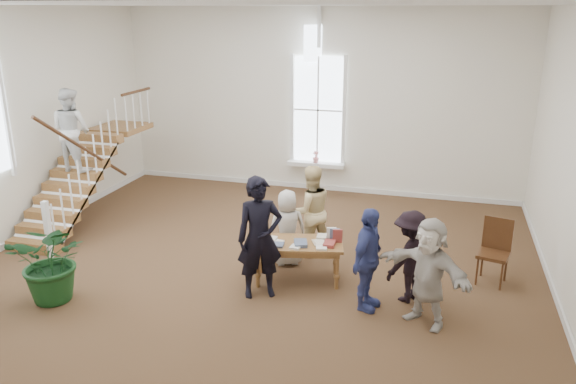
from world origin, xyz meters
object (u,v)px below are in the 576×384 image
(police_officer, at_px, (260,238))
(person_yellow, at_px, (310,211))
(woman_cluster_a, at_px, (368,260))
(floor_plant, at_px, (53,261))
(library_table, at_px, (296,247))
(woman_cluster_c, at_px, (428,272))
(side_chair, at_px, (495,247))
(elderly_woman, at_px, (287,228))
(woman_cluster_b, at_px, (410,256))

(police_officer, distance_m, person_yellow, 1.80)
(woman_cluster_a, distance_m, floor_plant, 4.90)
(library_table, distance_m, woman_cluster_a, 1.42)
(person_yellow, xyz_separation_m, woman_cluster_c, (2.21, -1.91, -0.05))
(police_officer, relative_size, side_chair, 1.79)
(police_officer, xyz_separation_m, woman_cluster_a, (1.71, 0.04, -0.18))
(elderly_woman, distance_m, woman_cluster_a, 2.02)
(woman_cluster_b, distance_m, woman_cluster_c, 0.72)
(library_table, height_order, woman_cluster_b, woman_cluster_b)
(side_chair, bearing_deg, police_officer, -142.69)
(person_yellow, bearing_deg, police_officer, 45.08)
(elderly_woman, bearing_deg, police_officer, 59.06)
(police_officer, height_order, floor_plant, police_officer)
(side_chair, bearing_deg, woman_cluster_a, -127.84)
(woman_cluster_b, height_order, side_chair, woman_cluster_b)
(woman_cluster_a, bearing_deg, woman_cluster_c, -88.81)
(side_chair, bearing_deg, woman_cluster_b, -127.49)
(police_officer, distance_m, floor_plant, 3.26)
(floor_plant, bearing_deg, woman_cluster_b, 15.77)
(police_officer, distance_m, woman_cluster_b, 2.37)
(police_officer, relative_size, woman_cluster_c, 1.21)
(police_officer, bearing_deg, woman_cluster_c, -31.40)
(woman_cluster_c, bearing_deg, side_chair, 90.23)
(police_officer, xyz_separation_m, floor_plant, (-3.07, -1.03, -0.32))
(woman_cluster_b, bearing_deg, police_officer, -45.17)
(police_officer, xyz_separation_m, person_yellow, (0.40, 1.75, -0.13))
(woman_cluster_a, bearing_deg, library_table, 78.71)
(woman_cluster_a, xyz_separation_m, woman_cluster_b, (0.60, 0.45, -0.07))
(police_officer, xyz_separation_m, side_chair, (3.65, 1.53, -0.37))
(elderly_woman, bearing_deg, woman_cluster_b, 134.54)
(woman_cluster_c, bearing_deg, person_yellow, 170.81)
(woman_cluster_a, bearing_deg, elderly_woman, 66.64)
(floor_plant, bearing_deg, person_yellow, 38.71)
(woman_cluster_b, distance_m, side_chair, 1.71)
(woman_cluster_a, bearing_deg, person_yellow, 51.04)
(elderly_woman, distance_m, person_yellow, 0.61)
(library_table, relative_size, person_yellow, 0.94)
(person_yellow, distance_m, side_chair, 3.26)
(woman_cluster_a, height_order, woman_cluster_b, woman_cluster_a)
(elderly_woman, distance_m, woman_cluster_c, 2.88)
(police_officer, relative_size, elderly_woman, 1.43)
(woman_cluster_b, height_order, floor_plant, woman_cluster_b)
(floor_plant, relative_size, side_chair, 1.21)
(woman_cluster_a, relative_size, woman_cluster_b, 1.10)
(woman_cluster_b, relative_size, side_chair, 1.34)
(woman_cluster_c, xyz_separation_m, floor_plant, (-5.68, -0.87, -0.15))
(police_officer, distance_m, woman_cluster_a, 1.72)
(person_yellow, relative_size, side_chair, 1.56)
(library_table, height_order, person_yellow, person_yellow)
(floor_plant, xyz_separation_m, side_chair, (6.72, 2.57, -0.05))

